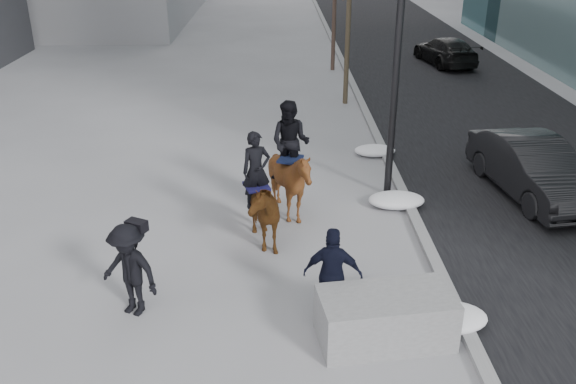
{
  "coord_description": "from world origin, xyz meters",
  "views": [
    {
      "loc": [
        -0.23,
        -9.82,
        6.54
      ],
      "look_at": [
        0.0,
        1.2,
        1.5
      ],
      "focal_mm": 38.0,
      "sensor_mm": 36.0,
      "label": 1
    }
  ],
  "objects_px": {
    "mounted_left": "(257,204)",
    "car_near": "(533,168)",
    "mounted_right": "(290,174)",
    "planter": "(385,318)"
  },
  "relations": [
    {
      "from": "mounted_left",
      "to": "mounted_right",
      "type": "height_order",
      "value": "mounted_right"
    },
    {
      "from": "mounted_left",
      "to": "mounted_right",
      "type": "xyz_separation_m",
      "value": [
        0.75,
        1.15,
        0.2
      ]
    },
    {
      "from": "mounted_left",
      "to": "planter",
      "type": "bearing_deg",
      "value": -57.14
    },
    {
      "from": "mounted_right",
      "to": "planter",
      "type": "bearing_deg",
      "value": -72.24
    },
    {
      "from": "car_near",
      "to": "mounted_right",
      "type": "distance_m",
      "value": 6.26
    },
    {
      "from": "mounted_left",
      "to": "car_near",
      "type": "bearing_deg",
      "value": 18.72
    },
    {
      "from": "car_near",
      "to": "mounted_left",
      "type": "relative_size",
      "value": 1.79
    },
    {
      "from": "planter",
      "to": "car_near",
      "type": "xyz_separation_m",
      "value": [
        4.67,
        5.75,
        0.29
      ]
    },
    {
      "from": "car_near",
      "to": "mounted_left",
      "type": "bearing_deg",
      "value": -169.73
    },
    {
      "from": "planter",
      "to": "mounted_right",
      "type": "bearing_deg",
      "value": 107.76
    }
  ]
}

